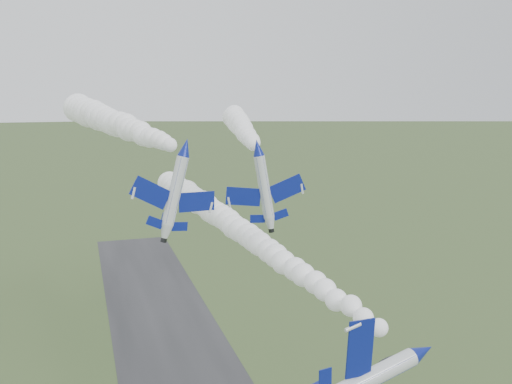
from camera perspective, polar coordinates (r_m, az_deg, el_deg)
The scene contains 6 objects.
jet_lead at distance 53.00m, azimuth 16.38°, elevation -15.10°, with size 4.11×13.39×10.90m.
smoke_trail_jet_lead at distance 85.31m, azimuth -1.91°, elevation -3.66°, with size 4.85×74.35×4.85m, color white, non-canonical shape.
jet_pair_left at distance 67.27m, azimuth -7.04°, elevation 4.45°, with size 10.29×12.57×3.85m.
smoke_trail_jet_pair_left at distance 97.32m, azimuth -14.15°, elevation 6.78°, with size 5.62×58.03×5.62m, color white, non-canonical shape.
jet_pair_right at distance 69.13m, azimuth 0.17°, elevation 4.49°, with size 9.86×11.75×3.18m.
smoke_trail_jet_pair_right at distance 101.99m, azimuth -1.55°, elevation 6.64°, with size 4.57×60.29×4.57m, color white, non-canonical shape.
Camera 1 is at (-16.69, -45.33, 53.40)m, focal length 40.00 mm.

